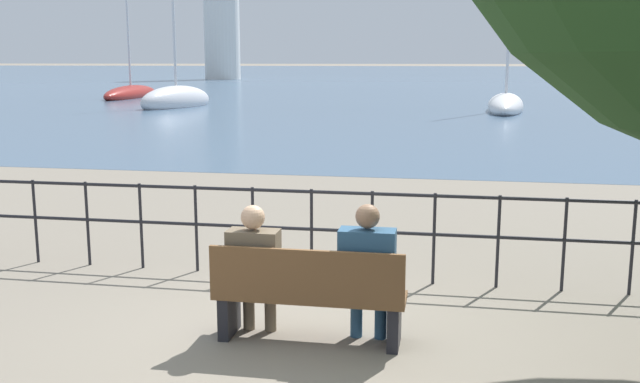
% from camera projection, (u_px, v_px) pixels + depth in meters
% --- Properties ---
extents(ground_plane, '(1000.00, 1000.00, 0.00)m').
position_uv_depth(ground_plane, '(310.00, 340.00, 6.49)').
color(ground_plane, gray).
extents(harbor_water, '(600.00, 300.00, 0.01)m').
position_uv_depth(harbor_water, '(447.00, 71.00, 160.46)').
color(harbor_water, '#47607A').
rests_on(harbor_water, ground_plane).
extents(park_bench, '(1.73, 0.45, 0.90)m').
position_uv_depth(park_bench, '(309.00, 297.00, 6.35)').
color(park_bench, brown).
rests_on(park_bench, ground_plane).
extents(seated_person_left, '(0.47, 0.35, 1.24)m').
position_uv_depth(seated_person_left, '(255.00, 264.00, 6.47)').
color(seated_person_left, brown).
rests_on(seated_person_left, ground_plane).
extents(seated_person_right, '(0.49, 0.35, 1.28)m').
position_uv_depth(seated_person_right, '(367.00, 268.00, 6.28)').
color(seated_person_right, navy).
rests_on(seated_person_right, ground_plane).
extents(promenade_railing, '(14.80, 0.04, 1.05)m').
position_uv_depth(promenade_railing, '(342.00, 221.00, 8.17)').
color(promenade_railing, black).
rests_on(promenade_railing, ground_plane).
extents(sailboat_0, '(2.55, 9.12, 9.16)m').
position_uv_depth(sailboat_0, '(131.00, 93.00, 48.47)').
color(sailboat_0, maroon).
rests_on(sailboat_0, ground_plane).
extents(sailboat_1, '(3.00, 6.07, 8.71)m').
position_uv_depth(sailboat_1, '(176.00, 100.00, 38.53)').
color(sailboat_1, silver).
rests_on(sailboat_1, ground_plane).
extents(sailboat_2, '(2.39, 8.09, 10.33)m').
position_uv_depth(sailboat_2, '(506.00, 105.00, 35.70)').
color(sailboat_2, white).
rests_on(sailboat_2, ground_plane).
extents(harbor_lighthouse, '(4.67, 4.67, 21.31)m').
position_uv_depth(harbor_lighthouse, '(221.00, 3.00, 92.91)').
color(harbor_lighthouse, white).
rests_on(harbor_lighthouse, ground_plane).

